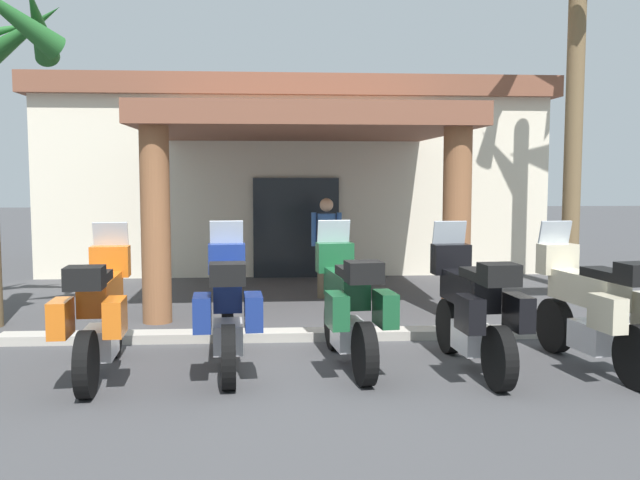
# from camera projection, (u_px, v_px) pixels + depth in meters

# --- Properties ---
(ground_plane) EXTENTS (80.00, 80.00, 0.00)m
(ground_plane) POSITION_uv_depth(u_px,v_px,m) (312.00, 358.00, 8.37)
(ground_plane) COLOR #424244
(motel_building) EXTENTS (11.38, 10.54, 4.25)m
(motel_building) POSITION_uv_depth(u_px,v_px,m) (292.00, 174.00, 17.29)
(motel_building) COLOR silver
(motel_building) RESTS_ON ground_plane
(motorcycle_orange) EXTENTS (0.73, 2.21, 1.61)m
(motorcycle_orange) POSITION_uv_depth(u_px,v_px,m) (99.00, 312.00, 7.55)
(motorcycle_orange) COLOR black
(motorcycle_orange) RESTS_ON ground_plane
(motorcycle_blue) EXTENTS (0.73, 2.21, 1.61)m
(motorcycle_blue) POSITION_uv_depth(u_px,v_px,m) (228.00, 307.00, 7.83)
(motorcycle_blue) COLOR black
(motorcycle_blue) RESTS_ON ground_plane
(motorcycle_green) EXTENTS (0.77, 2.21, 1.61)m
(motorcycle_green) POSITION_uv_depth(u_px,v_px,m) (349.00, 305.00, 7.96)
(motorcycle_green) COLOR black
(motorcycle_green) RESTS_ON ground_plane
(motorcycle_black) EXTENTS (0.73, 2.21, 1.61)m
(motorcycle_black) POSITION_uv_depth(u_px,v_px,m) (473.00, 308.00, 7.78)
(motorcycle_black) COLOR black
(motorcycle_black) RESTS_ON ground_plane
(motorcycle_cream) EXTENTS (0.84, 2.20, 1.61)m
(motorcycle_cream) POSITION_uv_depth(u_px,v_px,m) (595.00, 308.00, 7.82)
(motorcycle_cream) COLOR black
(motorcycle_cream) RESTS_ON ground_plane
(pedestrian) EXTENTS (0.53, 0.32, 1.76)m
(pedestrian) POSITION_uv_depth(u_px,v_px,m) (326.00, 240.00, 12.36)
(pedestrian) COLOR brown
(pedestrian) RESTS_ON ground_plane
(palm_tree_near_portico) EXTENTS (1.99, 2.06, 6.62)m
(palm_tree_near_portico) POSITION_uv_depth(u_px,v_px,m) (577.00, 32.00, 13.15)
(palm_tree_near_portico) COLOR brown
(palm_tree_near_portico) RESTS_ON ground_plane
(curb_strip) EXTENTS (8.76, 0.36, 0.12)m
(curb_strip) POSITION_uv_depth(u_px,v_px,m) (338.00, 334.00, 9.35)
(curb_strip) COLOR #ADA89E
(curb_strip) RESTS_ON ground_plane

